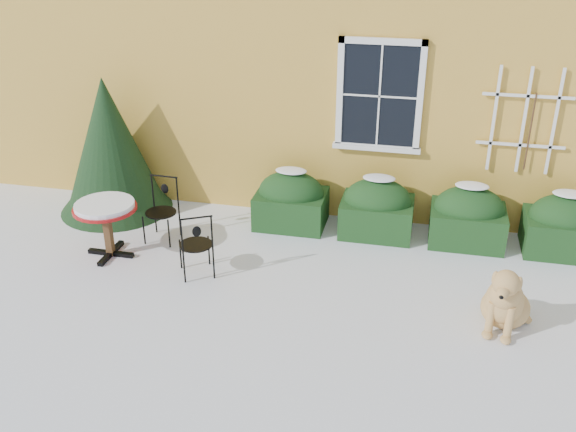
% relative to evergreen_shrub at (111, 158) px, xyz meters
% --- Properties ---
extents(ground, '(80.00, 80.00, 0.00)m').
position_rel_evergreen_shrub_xyz_m(ground, '(3.17, -2.50, -0.86)').
color(ground, white).
rests_on(ground, ground).
extents(hedge_row, '(4.95, 0.80, 0.91)m').
position_rel_evergreen_shrub_xyz_m(hedge_row, '(4.82, 0.05, -0.46)').
color(hedge_row, black).
rests_on(hedge_row, ground).
extents(evergreen_shrub, '(1.77, 1.77, 2.14)m').
position_rel_evergreen_shrub_xyz_m(evergreen_shrub, '(0.00, 0.00, 0.00)').
color(evergreen_shrub, black).
rests_on(evergreen_shrub, ground).
extents(bistro_table, '(0.86, 0.86, 0.80)m').
position_rel_evergreen_shrub_xyz_m(bistro_table, '(0.61, -1.45, -0.19)').
color(bistro_table, black).
rests_on(bistro_table, ground).
extents(patio_chair_near, '(0.55, 0.55, 0.92)m').
position_rel_evergreen_shrub_xyz_m(patio_chair_near, '(1.99, -1.69, -0.40)').
color(patio_chair_near, black).
rests_on(patio_chair_near, ground).
extents(patio_chair_far, '(0.45, 0.45, 0.94)m').
position_rel_evergreen_shrub_xyz_m(patio_chair_far, '(1.15, -0.81, -0.39)').
color(patio_chair_far, black).
rests_on(patio_chair_far, ground).
extents(dog, '(0.70, 0.94, 0.89)m').
position_rel_evergreen_shrub_xyz_m(dog, '(5.83, -2.06, -0.51)').
color(dog, tan).
rests_on(dog, ground).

